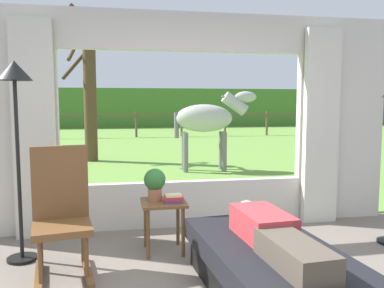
# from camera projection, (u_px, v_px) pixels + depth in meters

# --- Properties ---
(back_wall_with_window) EXTENTS (5.20, 0.12, 2.55)m
(back_wall_with_window) POSITION_uv_depth(u_px,v_px,m) (185.00, 124.00, 4.80)
(back_wall_with_window) COLOR beige
(back_wall_with_window) RESTS_ON ground_plane
(curtain_panel_left) EXTENTS (0.44, 0.10, 2.40)m
(curtain_panel_left) POSITION_uv_depth(u_px,v_px,m) (34.00, 130.00, 4.36)
(curtain_panel_left) COLOR beige
(curtain_panel_left) RESTS_ON ground_plane
(curtain_panel_right) EXTENTS (0.44, 0.10, 2.40)m
(curtain_panel_right) POSITION_uv_depth(u_px,v_px,m) (321.00, 127.00, 4.98)
(curtain_panel_right) COLOR beige
(curtain_panel_right) RESTS_ON ground_plane
(outdoor_pasture_lawn) EXTENTS (36.00, 21.68, 0.02)m
(outdoor_pasture_lawn) POSITION_uv_depth(u_px,v_px,m) (139.00, 142.00, 15.59)
(outdoor_pasture_lawn) COLOR olive
(outdoor_pasture_lawn) RESTS_ON ground_plane
(distant_hill_ridge) EXTENTS (36.00, 2.00, 2.40)m
(distant_hill_ridge) POSITION_uv_depth(u_px,v_px,m) (130.00, 108.00, 25.09)
(distant_hill_ridge) COLOR #45742E
(distant_hill_ridge) RESTS_ON ground_plane
(recliner_sofa) EXTENTS (1.03, 1.76, 0.42)m
(recliner_sofa) POSITION_uv_depth(u_px,v_px,m) (268.00, 270.00, 3.08)
(recliner_sofa) COLOR black
(recliner_sofa) RESTS_ON ground_plane
(reclining_person) EXTENTS (0.39, 1.44, 0.22)m
(reclining_person) POSITION_uv_depth(u_px,v_px,m) (272.00, 233.00, 3.00)
(reclining_person) COLOR #B23338
(reclining_person) RESTS_ON recliner_sofa
(rocking_chair) EXTENTS (0.56, 0.74, 1.12)m
(rocking_chair) POSITION_uv_depth(u_px,v_px,m) (61.00, 213.00, 3.48)
(rocking_chair) COLOR brown
(rocking_chair) RESTS_ON ground_plane
(side_table) EXTENTS (0.44, 0.44, 0.52)m
(side_table) POSITION_uv_depth(u_px,v_px,m) (164.00, 210.00, 4.01)
(side_table) COLOR brown
(side_table) RESTS_ON ground_plane
(potted_plant) EXTENTS (0.22, 0.22, 0.32)m
(potted_plant) POSITION_uv_depth(u_px,v_px,m) (155.00, 182.00, 4.03)
(potted_plant) COLOR #9E6042
(potted_plant) RESTS_ON side_table
(book_stack) EXTENTS (0.21, 0.17, 0.08)m
(book_stack) POSITION_uv_depth(u_px,v_px,m) (173.00, 198.00, 3.96)
(book_stack) COLOR #59336B
(book_stack) RESTS_ON side_table
(floor_lamp_left) EXTENTS (0.32, 0.32, 1.88)m
(floor_lamp_left) POSITION_uv_depth(u_px,v_px,m) (15.00, 100.00, 3.68)
(floor_lamp_left) COLOR black
(floor_lamp_left) RESTS_ON ground_plane
(horse) EXTENTS (1.82, 0.63, 1.73)m
(horse) POSITION_uv_depth(u_px,v_px,m) (208.00, 119.00, 8.70)
(horse) COLOR #B2B2AD
(horse) RESTS_ON outdoor_pasture_lawn
(pasture_tree) EXTENTS (1.31, 1.32, 3.79)m
(pasture_tree) POSITION_uv_depth(u_px,v_px,m) (89.00, 94.00, 10.11)
(pasture_tree) COLOR #4C3823
(pasture_tree) RESTS_ON outdoor_pasture_lawn
(pasture_fence_line) EXTENTS (16.10, 0.10, 1.10)m
(pasture_fence_line) POSITION_uv_depth(u_px,v_px,m) (136.00, 120.00, 17.44)
(pasture_fence_line) COLOR brown
(pasture_fence_line) RESTS_ON outdoor_pasture_lawn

